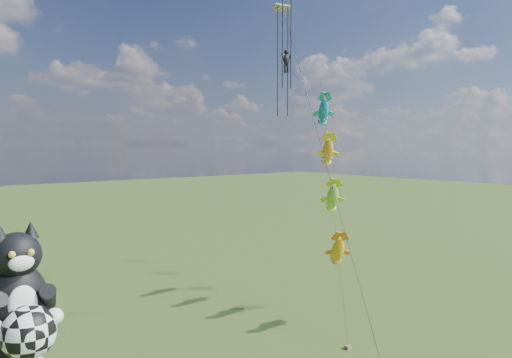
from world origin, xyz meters
TOP-DOWN VIEW (x-y plane):
  - cat_kite_rig at (-6.65, -0.13)m, footprint 2.41×4.12m
  - fish_windsock_rig at (18.57, 9.83)m, footprint 10.19×12.44m
  - parafoil_rig at (13.57, 9.35)m, footprint 7.63×16.35m

SIDE VIEW (x-z plane):
  - cat_kite_rig at x=-6.65m, z-range 2.51..12.83m
  - fish_windsock_rig at x=18.57m, z-range 1.14..19.81m
  - parafoil_rig at x=13.57m, z-range 7.06..31.45m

